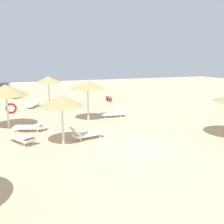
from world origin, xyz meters
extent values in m
plane|color=#D1B284|center=(0.00, 0.00, 0.00)|extent=(80.00, 80.00, 0.00)
cylinder|color=silver|center=(-3.21, 1.73, 1.05)|extent=(0.12, 0.12, 2.10)
cone|color=tan|center=(-3.21, 1.73, 2.27)|extent=(2.26, 2.26, 0.53)
cylinder|color=silver|center=(-5.76, 6.22, 1.09)|extent=(0.12, 0.12, 2.17)
cone|color=tan|center=(-5.76, 6.22, 2.42)|extent=(2.75, 2.75, 0.70)
torus|color=red|center=(-5.54, 6.22, 1.25)|extent=(0.71, 0.27, 0.70)
cylinder|color=silver|center=(-0.50, 6.20, 1.19)|extent=(0.12, 0.12, 2.37)
cone|color=tan|center=(-0.50, 6.20, 2.53)|extent=(2.40, 2.40, 0.52)
cylinder|color=silver|center=(-2.50, 10.65, 1.24)|extent=(0.12, 0.12, 2.49)
cone|color=tan|center=(-2.50, 10.65, 2.65)|extent=(2.22, 2.22, 0.52)
cube|color=white|center=(-1.74, 2.16, 0.28)|extent=(1.79, 0.97, 0.12)
cube|color=white|center=(-2.52, 2.00, 0.55)|extent=(0.53, 0.71, 0.47)
cylinder|color=silver|center=(-2.28, 1.83, 0.11)|extent=(0.06, 0.06, 0.22)
cylinder|color=silver|center=(-2.37, 2.26, 0.11)|extent=(0.06, 0.06, 0.22)
cylinder|color=silver|center=(-1.11, 2.07, 0.11)|extent=(0.06, 0.06, 0.22)
cylinder|color=silver|center=(-1.20, 2.50, 0.11)|extent=(0.06, 0.06, 0.22)
cube|color=white|center=(-4.68, 4.90, 0.28)|extent=(1.82, 1.21, 0.12)
cube|color=white|center=(-3.93, 4.61, 0.51)|extent=(0.68, 0.77, 0.40)
cylinder|color=silver|center=(-4.04, 4.89, 0.11)|extent=(0.06, 0.06, 0.22)
cylinder|color=silver|center=(-4.20, 4.48, 0.11)|extent=(0.06, 0.06, 0.22)
cylinder|color=silver|center=(-5.16, 5.32, 0.11)|extent=(0.06, 0.06, 0.22)
cylinder|color=silver|center=(-5.32, 4.91, 0.11)|extent=(0.06, 0.06, 0.22)
cube|color=white|center=(1.46, 6.50, 0.28)|extent=(1.76, 0.82, 0.12)
cube|color=white|center=(2.26, 6.41, 0.46)|extent=(0.60, 0.69, 0.31)
cylinder|color=silver|center=(2.08, 6.65, 0.11)|extent=(0.06, 0.06, 0.22)
cylinder|color=silver|center=(2.04, 6.22, 0.11)|extent=(0.06, 0.06, 0.22)
cylinder|color=silver|center=(0.89, 6.78, 0.11)|extent=(0.06, 0.06, 0.22)
cylinder|color=silver|center=(0.84, 6.35, 0.11)|extent=(0.06, 0.06, 0.22)
cube|color=white|center=(-3.67, 12.70, 0.28)|extent=(1.43, 1.79, 0.12)
cube|color=white|center=(-3.26, 13.39, 0.46)|extent=(0.82, 0.78, 0.32)
cylinder|color=silver|center=(-3.55, 13.33, 0.11)|extent=(0.06, 0.06, 0.22)
cylinder|color=silver|center=(-3.18, 13.10, 0.11)|extent=(0.06, 0.06, 0.22)
cylinder|color=silver|center=(-4.17, 12.30, 0.11)|extent=(0.06, 0.06, 0.22)
cylinder|color=silver|center=(-3.79, 12.07, 0.11)|extent=(0.06, 0.06, 0.22)
cube|color=white|center=(-5.17, 2.83, 0.28)|extent=(1.35, 1.80, 0.12)
cube|color=white|center=(-4.80, 2.12, 0.47)|extent=(0.81, 0.76, 0.33)
cylinder|color=silver|center=(-4.70, 2.40, 0.11)|extent=(0.06, 0.06, 0.22)
cylinder|color=silver|center=(-5.09, 2.20, 0.11)|extent=(0.06, 0.06, 0.22)
cylinder|color=silver|center=(-5.25, 3.47, 0.11)|extent=(0.06, 0.06, 0.22)
cylinder|color=silver|center=(-5.64, 3.26, 0.11)|extent=(0.06, 0.06, 0.22)
cube|color=brown|center=(3.92, 13.29, 0.45)|extent=(0.60, 1.54, 0.08)
cube|color=brown|center=(3.85, 12.75, 0.21)|extent=(0.37, 0.17, 0.41)
cube|color=brown|center=(3.99, 13.84, 0.21)|extent=(0.37, 0.17, 0.41)
cube|color=silver|center=(-6.28, 19.98, 0.67)|extent=(4.18, 2.17, 0.90)
cube|color=#262D38|center=(-6.48, 20.00, 1.42)|extent=(2.17, 1.79, 0.60)
cylinder|color=black|center=(-4.83, 20.69, 0.32)|extent=(0.66, 0.30, 0.64)
cylinder|color=black|center=(-5.04, 18.94, 0.32)|extent=(0.66, 0.30, 0.64)
camera|label=1|loc=(-5.60, -10.53, 4.29)|focal=40.34mm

